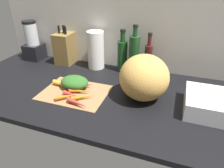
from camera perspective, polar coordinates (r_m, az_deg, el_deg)
name	(u,v)px	position (r cm, az deg, el deg)	size (l,w,h in cm)	color
ground_plane	(91,90)	(123.47, -6.08, -1.73)	(170.00, 80.00, 3.00)	black
wall_back	(111,25)	(145.10, -0.17, 16.64)	(170.00, 3.00, 60.00)	#BCB7AD
cutting_board	(75,92)	(119.13, -10.58, -2.28)	(37.96, 28.85, 0.80)	#997047
carrot_0	(77,103)	(105.98, -9.84, -5.39)	(2.87, 2.87, 12.86)	red
carrot_1	(63,85)	(124.51, -13.78, -0.16)	(3.05, 3.05, 14.86)	orange
carrot_2	(80,91)	(116.44, -9.09, -1.99)	(2.50, 2.50, 13.02)	orange
carrot_3	(83,86)	(120.14, -8.19, -0.60)	(3.42, 3.42, 12.08)	#B2264C
carrot_4	(83,97)	(110.88, -8.22, -3.66)	(2.45, 2.45, 13.20)	orange
carrot_5	(65,97)	(112.50, -13.18, -3.53)	(2.92, 2.92, 10.91)	orange
carrot_6	(71,95)	(113.77, -11.52, -3.01)	(2.63, 2.63, 10.52)	red
carrot_greens_pile	(75,82)	(121.27, -10.65, 0.52)	(17.16, 13.20, 7.26)	#2D6023
winter_squash	(144,78)	(107.84, 9.12, 1.75)	(26.72, 26.60, 25.17)	gold
knife_block	(66,48)	(157.71, -13.13, 9.99)	(12.27, 16.36, 28.47)	olive
blender_appliance	(33,43)	(171.99, -21.67, 10.78)	(13.28, 13.28, 30.32)	black
paper_towel_roll	(96,50)	(144.76, -4.66, 9.65)	(11.75, 11.75, 26.72)	white
bottle_0	(122,55)	(139.28, 2.96, 8.30)	(6.84, 6.84, 29.61)	#19421E
bottle_1	(134,55)	(135.17, 6.30, 8.37)	(7.07, 7.07, 33.59)	#19421E
bottle_2	(148,59)	(136.36, 10.24, 7.17)	(5.10, 5.10, 28.74)	#471919
dish_rack	(209,104)	(111.06, 26.07, -5.09)	(23.51, 24.93, 9.15)	silver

